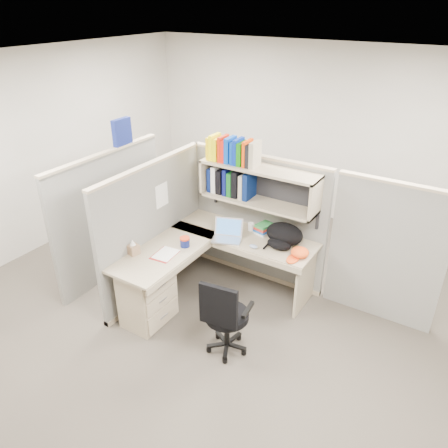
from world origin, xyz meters
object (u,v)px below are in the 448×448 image
Objects in this scene: snack_canister at (185,242)px; task_chair at (225,327)px; desk at (174,280)px; laptop at (227,231)px; backpack at (282,236)px.

task_chair reaches higher than snack_canister.
desk is 0.45m from snack_canister.
desk is at bearing 163.54° from task_chair.
snack_canister is (-0.33, -0.37, -0.06)m from laptop.
laptop is at bearing 120.97° from task_chair.
laptop is 2.90× the size of snack_canister.
snack_canister is (-0.92, -0.59, -0.07)m from backpack.
backpack reaches higher than snack_canister.
laptop is 0.36× the size of task_chair.
task_chair is (0.83, -0.25, -0.11)m from desk.
snack_canister is at bearing 96.30° from desk.
desk is 1.90× the size of task_chair.
laptop is at bearing -145.17° from backpack.
backpack is 1.23m from task_chair.
snack_canister reaches higher than desk.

